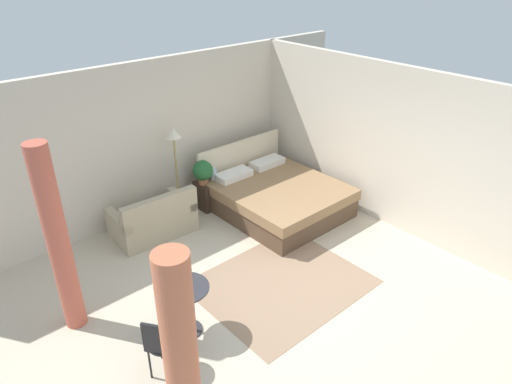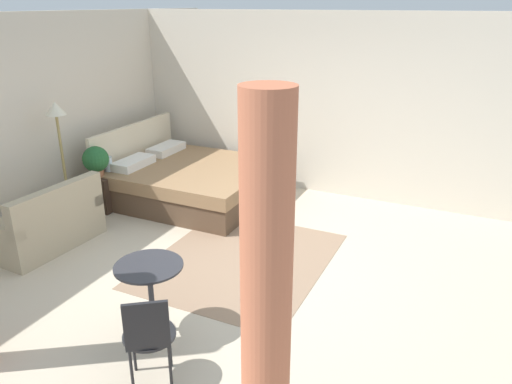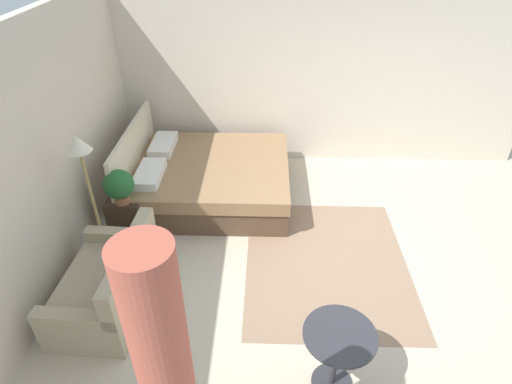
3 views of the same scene
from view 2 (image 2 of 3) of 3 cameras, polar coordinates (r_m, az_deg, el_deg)
The scene contains 13 objects.
ground_plane at distance 5.67m, azimuth -0.93°, elevation -8.68°, with size 8.35×9.33×0.02m, color beige.
wall_back at distance 7.07m, azimuth -24.89°, elevation 7.36°, with size 8.35×0.12×2.71m, color beige.
wall_right at distance 7.55m, azimuth 8.13°, elevation 9.87°, with size 0.12×6.33×2.71m, color beige.
area_rug at distance 5.78m, azimuth -1.71°, elevation -7.87°, with size 2.28×1.90×0.01m, color #93755B.
bed at distance 7.48m, azimuth -7.72°, elevation 1.32°, with size 1.94×2.19×1.06m.
couch at distance 6.52m, azimuth -23.32°, elevation -3.56°, with size 1.33×0.86×0.82m.
nightstand at distance 7.42m, azimuth -17.24°, elevation 0.06°, with size 0.41×0.42×0.51m.
potted_plant at distance 7.18m, azimuth -18.13°, elevation 3.54°, with size 0.36×0.36×0.44m.
vase at distance 7.37m, azimuth -16.81°, elevation 3.05°, with size 0.12×0.12×0.23m.
floor_lamp at distance 6.83m, azimuth -22.02°, elevation 6.93°, with size 0.26×0.26×1.64m.
balcony_table at distance 4.49m, azimuth -12.18°, elevation -10.65°, with size 0.60×0.60×0.69m.
cafe_chair_near_window at distance 3.88m, azimuth -12.41°, elevation -15.82°, with size 0.57×0.57×0.84m.
curtain_left at distance 2.67m, azimuth 1.17°, elevation -14.88°, with size 0.27×0.27×2.48m.
Camera 2 is at (-4.40, -2.18, 2.81)m, focal length 34.40 mm.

